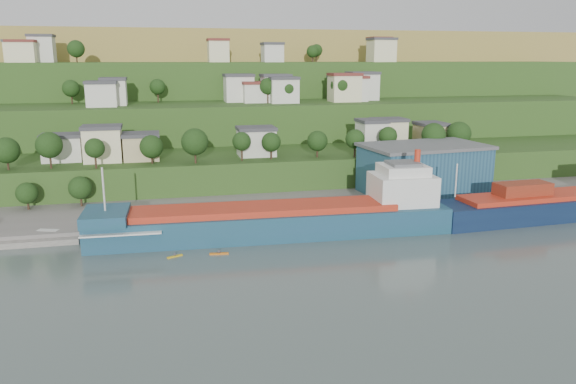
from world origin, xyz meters
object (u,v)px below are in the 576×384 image
object	(u,v)px
cargo_ship_near	(284,221)
warehouse	(423,169)
kayak_orange	(219,253)
cargo_ship_far	(570,205)

from	to	relation	value
cargo_ship_near	warehouse	xyz separation A→B (m)	(41.86, 20.93, 5.35)
cargo_ship_near	kayak_orange	xyz separation A→B (m)	(-14.76, -9.07, -2.81)
cargo_ship_near	cargo_ship_far	bearing A→B (deg)	1.63
warehouse	kayak_orange	distance (m)	64.59
cargo_ship_near	cargo_ship_far	xyz separation A→B (m)	(68.86, -0.99, -0.35)
cargo_ship_far	kayak_orange	distance (m)	84.04
cargo_ship_far	kayak_orange	world-z (taller)	cargo_ship_far
cargo_ship_near	cargo_ship_far	distance (m)	68.87
cargo_ship_near	warehouse	distance (m)	47.11
cargo_ship_far	kayak_orange	xyz separation A→B (m)	(-83.62, -8.08, -2.47)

